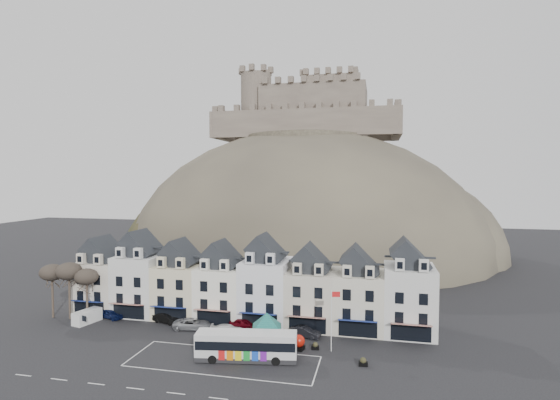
# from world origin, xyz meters

# --- Properties ---
(ground) EXTENTS (300.00, 300.00, 0.00)m
(ground) POSITION_xyz_m (0.00, 0.00, 0.00)
(ground) COLOR black
(ground) RESTS_ON ground
(coach_bay_markings) EXTENTS (22.00, 7.50, 0.01)m
(coach_bay_markings) POSITION_xyz_m (2.00, 1.25, 0.00)
(coach_bay_markings) COLOR silver
(coach_bay_markings) RESTS_ON ground
(townhouse_terrace) EXTENTS (54.40, 9.35, 11.80)m
(townhouse_terrace) POSITION_xyz_m (0.15, 15.97, 5.30)
(townhouse_terrace) COLOR beige
(townhouse_terrace) RESTS_ON ground
(castle_hill) EXTENTS (100.00, 76.00, 68.00)m
(castle_hill) POSITION_xyz_m (1.25, 68.95, 0.11)
(castle_hill) COLOR #3D372F
(castle_hill) RESTS_ON ground
(castle) EXTENTS (50.20, 22.20, 22.00)m
(castle) POSITION_xyz_m (0.51, 75.93, 40.19)
(castle) COLOR brown
(castle) RESTS_ON ground
(tree_left_far) EXTENTS (3.61, 3.61, 8.24)m
(tree_left_far) POSITION_xyz_m (-29.00, 10.50, 6.90)
(tree_left_far) COLOR #393024
(tree_left_far) RESTS_ON ground
(tree_left_mid) EXTENTS (3.78, 3.78, 8.64)m
(tree_left_mid) POSITION_xyz_m (-26.00, 10.50, 7.24)
(tree_left_mid) COLOR #393024
(tree_left_mid) RESTS_ON ground
(tree_left_near) EXTENTS (3.43, 3.43, 7.84)m
(tree_left_near) POSITION_xyz_m (-23.00, 10.50, 6.55)
(tree_left_near) COLOR #393024
(tree_left_near) RESTS_ON ground
(bus) EXTENTS (12.13, 4.58, 3.34)m
(bus) POSITION_xyz_m (4.52, 2.17, 1.85)
(bus) COLOR #262628
(bus) RESTS_ON ground
(bus_shelter) EXTENTS (7.03, 7.03, 4.60)m
(bus_shelter) POSITION_xyz_m (6.04, 5.90, 3.57)
(bus_shelter) COLOR black
(bus_shelter) RESTS_ON ground
(red_buoy) EXTENTS (1.52, 1.52, 1.88)m
(red_buoy) POSITION_xyz_m (10.00, 6.50, 0.96)
(red_buoy) COLOR black
(red_buoy) RESTS_ON ground
(flagpole) EXTENTS (1.09, 0.32, 7.72)m
(flagpole) POSITION_xyz_m (14.09, 6.92, 4.41)
(flagpole) COLOR silver
(flagpole) RESTS_ON ground
(white_van) EXTENTS (2.67, 4.39, 1.87)m
(white_van) POSITION_xyz_m (-22.30, 9.50, 0.94)
(white_van) COLOR silver
(white_van) RESTS_ON ground
(planter_west) EXTENTS (0.98, 0.66, 0.95)m
(planter_west) POSITION_xyz_m (12.00, 7.00, 0.46)
(planter_west) COLOR black
(planter_west) RESTS_ON ground
(planter_east) EXTENTS (1.06, 0.71, 1.01)m
(planter_east) POSITION_xyz_m (18.00, 3.50, 0.49)
(planter_east) COLOR black
(planter_east) RESTS_ON ground
(car_navy) EXTENTS (4.52, 2.97, 1.43)m
(car_navy) POSITION_xyz_m (-20.00, 12.00, 0.71)
(car_navy) COLOR #0C1640
(car_navy) RESTS_ON ground
(car_black) EXTENTS (4.68, 2.75, 1.46)m
(car_black) POSITION_xyz_m (-10.80, 12.00, 0.73)
(car_black) COLOR black
(car_black) RESTS_ON ground
(car_silver) EXTENTS (5.57, 3.30, 1.48)m
(car_silver) POSITION_xyz_m (-6.07, 10.45, 0.74)
(car_silver) COLOR gray
(car_silver) RESTS_ON ground
(car_white) EXTENTS (4.98, 2.90, 1.36)m
(car_white) POSITION_xyz_m (-0.40, 9.50, 0.68)
(car_white) COLOR white
(car_white) RESTS_ON ground
(car_maroon) EXTENTS (4.62, 1.99, 1.55)m
(car_maroon) POSITION_xyz_m (1.33, 12.00, 0.78)
(car_maroon) COLOR #55040E
(car_maroon) RESTS_ON ground
(car_charcoal) EXTENTS (4.56, 2.36, 1.43)m
(car_charcoal) POSITION_xyz_m (10.00, 10.86, 0.72)
(car_charcoal) COLOR black
(car_charcoal) RESTS_ON ground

